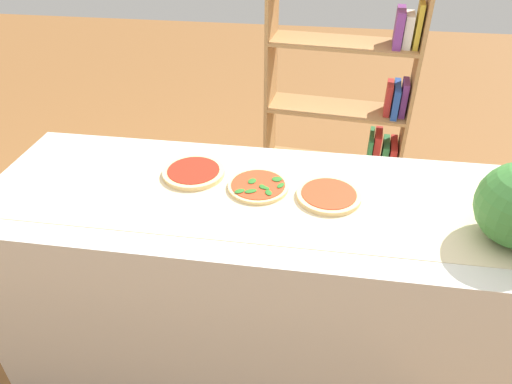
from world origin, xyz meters
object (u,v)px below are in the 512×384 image
Objects in this scene: pizza_plain_0 at (194,172)px; bookshelf at (353,118)px; pizza_plain_2 at (329,195)px; pizza_spinach_1 at (258,186)px.

pizza_plain_0 is 0.16× the size of bookshelf.
pizza_spinach_1 is at bearing 174.74° from pizza_plain_2.
pizza_plain_0 is 1.03× the size of pizza_plain_2.
pizza_spinach_1 is 1.24m from bookshelf.
pizza_plain_2 is at bearing -5.26° from pizza_spinach_1.
pizza_plain_0 is 0.55m from pizza_plain_2.
pizza_spinach_1 is 0.15× the size of bookshelf.
bookshelf is (0.14, 1.17, -0.22)m from pizza_plain_2.
pizza_plain_0 is at bearing 171.41° from pizza_plain_2.
pizza_spinach_1 is at bearing -110.06° from bookshelf.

